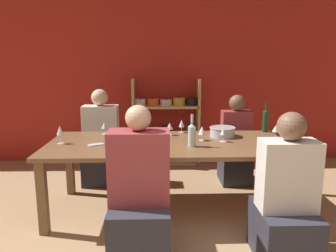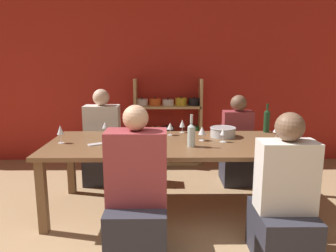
# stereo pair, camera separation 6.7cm
# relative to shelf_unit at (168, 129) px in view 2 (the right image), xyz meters

# --- Properties ---
(wall_back_red) EXTENTS (8.80, 0.06, 2.70)m
(wall_back_red) POSITION_rel_shelf_unit_xyz_m (-0.20, 0.20, 0.82)
(wall_back_red) COLOR red
(wall_back_red) RESTS_ON ground_plane
(shelf_unit) EXTENTS (1.01, 0.30, 1.29)m
(shelf_unit) POSITION_rel_shelf_unit_xyz_m (0.00, 0.00, 0.00)
(shelf_unit) COLOR tan
(shelf_unit) RESTS_ON ground_plane
(dining_table) EXTENTS (2.45, 1.09, 0.74)m
(dining_table) POSITION_rel_shelf_unit_xyz_m (-0.02, -1.64, 0.13)
(dining_table) COLOR brown
(dining_table) RESTS_ON ground_plane
(mixing_bowl) EXTENTS (0.28, 0.28, 0.11)m
(mixing_bowl) POSITION_rel_shelf_unit_xyz_m (0.59, -1.39, 0.26)
(mixing_bowl) COLOR #B7BABC
(mixing_bowl) RESTS_ON dining_table
(wine_bottle_green) EXTENTS (0.07, 0.07, 0.32)m
(wine_bottle_green) POSITION_rel_shelf_unit_xyz_m (0.21, -1.81, 0.33)
(wine_bottle_green) COLOR #B2C6C1
(wine_bottle_green) RESTS_ON dining_table
(wine_bottle_dark) EXTENTS (0.07, 0.07, 0.34)m
(wine_bottle_dark) POSITION_rel_shelf_unit_xyz_m (1.14, -1.16, 0.35)
(wine_bottle_dark) COLOR #19381E
(wine_bottle_dark) RESTS_ON dining_table
(wine_glass_white_a) EXTENTS (0.06, 0.06, 0.15)m
(wine_glass_white_a) POSITION_rel_shelf_unit_xyz_m (0.55, -1.63, 0.31)
(wine_glass_white_a) COLOR white
(wine_glass_white_a) RESTS_ON dining_table
(wine_glass_red_a) EXTENTS (0.07, 0.07, 0.18)m
(wine_glass_red_a) POSITION_rel_shelf_unit_xyz_m (-1.10, -1.66, 0.34)
(wine_glass_red_a) COLOR white
(wine_glass_red_a) RESTS_ON dining_table
(wine_glass_white_b) EXTENTS (0.06, 0.06, 0.15)m
(wine_glass_white_b) POSITION_rel_shelf_unit_xyz_m (0.15, -1.17, 0.31)
(wine_glass_white_b) COLOR white
(wine_glass_white_b) RESTS_ON dining_table
(wine_glass_white_c) EXTENTS (0.07, 0.07, 0.14)m
(wine_glass_white_c) POSITION_rel_shelf_unit_xyz_m (-0.73, -1.23, 0.30)
(wine_glass_white_c) COLOR white
(wine_glass_white_c) RESTS_ON dining_table
(wine_glass_empty_a) EXTENTS (0.07, 0.07, 0.14)m
(wine_glass_empty_a) POSITION_rel_shelf_unit_xyz_m (1.14, -1.48, 0.31)
(wine_glass_empty_a) COLOR white
(wine_glass_empty_a) RESTS_ON dining_table
(wine_glass_empty_b) EXTENTS (0.08, 0.08, 0.15)m
(wine_glass_empty_b) POSITION_rel_shelf_unit_xyz_m (0.34, -1.56, 0.31)
(wine_glass_empty_b) COLOR white
(wine_glass_empty_b) RESTS_ON dining_table
(wine_glass_white_d) EXTENTS (0.07, 0.07, 0.14)m
(wine_glass_white_d) POSITION_rel_shelf_unit_xyz_m (0.01, -1.31, 0.31)
(wine_glass_white_d) COLOR white
(wine_glass_white_d) RESTS_ON dining_table
(cell_phone) EXTENTS (0.17, 0.13, 0.01)m
(cell_phone) POSITION_rel_shelf_unit_xyz_m (-0.73, -1.73, 0.21)
(cell_phone) COLOR silver
(cell_phone) RESTS_ON dining_table
(person_near_a) EXTENTS (0.46, 0.57, 1.24)m
(person_near_a) POSITION_rel_shelf_unit_xyz_m (-0.26, -2.51, -0.09)
(person_near_a) COLOR #2D2D38
(person_near_a) RESTS_ON ground_plane
(person_far_a) EXTENTS (0.37, 0.46, 1.14)m
(person_far_a) POSITION_rel_shelf_unit_xyz_m (0.87, -0.83, -0.11)
(person_far_a) COLOR #2D2D38
(person_far_a) RESTS_ON ground_plane
(person_near_b) EXTENTS (0.43, 0.54, 1.19)m
(person_near_b) POSITION_rel_shelf_unit_xyz_m (0.87, -2.54, -0.10)
(person_near_b) COLOR #2D2D38
(person_near_b) RESTS_ON ground_plane
(person_far_b) EXTENTS (0.44, 0.55, 1.21)m
(person_far_b) POSITION_rel_shelf_unit_xyz_m (-0.85, -0.75, -0.09)
(person_far_b) COLOR #2D2D38
(person_far_b) RESTS_ON ground_plane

